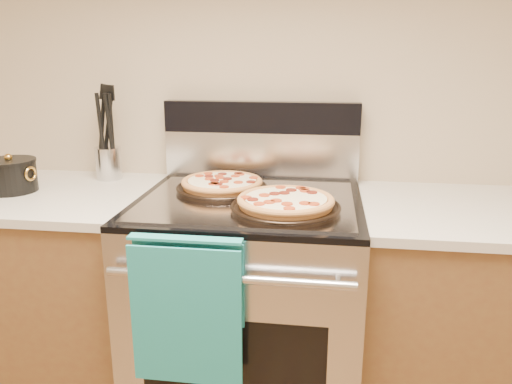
# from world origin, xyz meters

# --- Properties ---
(wall_back) EXTENTS (4.00, 0.00, 4.00)m
(wall_back) POSITION_xyz_m (0.00, 2.00, 1.35)
(wall_back) COLOR #C5AF8E
(wall_back) RESTS_ON ground
(range_body) EXTENTS (0.76, 0.68, 0.90)m
(range_body) POSITION_xyz_m (0.00, 1.65, 0.45)
(range_body) COLOR #B7B7BC
(range_body) RESTS_ON ground
(oven_window) EXTENTS (0.56, 0.01, 0.40)m
(oven_window) POSITION_xyz_m (0.00, 1.31, 0.45)
(oven_window) COLOR black
(oven_window) RESTS_ON range_body
(cooktop) EXTENTS (0.76, 0.68, 0.02)m
(cooktop) POSITION_xyz_m (0.00, 1.65, 0.91)
(cooktop) COLOR black
(cooktop) RESTS_ON range_body
(backsplash_lower) EXTENTS (0.76, 0.06, 0.18)m
(backsplash_lower) POSITION_xyz_m (0.00, 1.96, 1.01)
(backsplash_lower) COLOR silver
(backsplash_lower) RESTS_ON cooktop
(backsplash_upper) EXTENTS (0.76, 0.06, 0.12)m
(backsplash_upper) POSITION_xyz_m (0.00, 1.96, 1.16)
(backsplash_upper) COLOR black
(backsplash_upper) RESTS_ON backsplash_lower
(oven_handle) EXTENTS (0.70, 0.03, 0.03)m
(oven_handle) POSITION_xyz_m (0.00, 1.27, 0.80)
(oven_handle) COLOR silver
(oven_handle) RESTS_ON range_body
(dish_towel) EXTENTS (0.32, 0.05, 0.42)m
(dish_towel) POSITION_xyz_m (-0.12, 1.27, 0.70)
(dish_towel) COLOR teal
(dish_towel) RESTS_ON oven_handle
(foil_sheet) EXTENTS (0.70, 0.55, 0.01)m
(foil_sheet) POSITION_xyz_m (0.00, 1.62, 0.92)
(foil_sheet) COLOR gray
(foil_sheet) RESTS_ON cooktop
(cabinet_left) EXTENTS (1.00, 0.62, 0.88)m
(cabinet_left) POSITION_xyz_m (-0.88, 1.68, 0.44)
(cabinet_left) COLOR brown
(cabinet_left) RESTS_ON ground
(countertop_left) EXTENTS (1.02, 0.64, 0.03)m
(countertop_left) POSITION_xyz_m (-0.88, 1.68, 0.90)
(countertop_left) COLOR beige
(countertop_left) RESTS_ON cabinet_left
(cabinet_right) EXTENTS (1.00, 0.62, 0.88)m
(cabinet_right) POSITION_xyz_m (0.88, 1.68, 0.44)
(cabinet_right) COLOR brown
(cabinet_right) RESTS_ON ground
(pepperoni_pizza_back) EXTENTS (0.34, 0.34, 0.04)m
(pepperoni_pizza_back) POSITION_xyz_m (-0.11, 1.72, 0.95)
(pepperoni_pizza_back) COLOR #C4773C
(pepperoni_pizza_back) RESTS_ON foil_sheet
(pepperoni_pizza_front) EXTENTS (0.45, 0.45, 0.05)m
(pepperoni_pizza_front) POSITION_xyz_m (0.14, 1.52, 0.95)
(pepperoni_pizza_front) COLOR #C4773C
(pepperoni_pizza_front) RESTS_ON foil_sheet
(utensil_crock) EXTENTS (0.12, 0.12, 0.13)m
(utensil_crock) POSITION_xyz_m (-0.61, 1.89, 0.97)
(utensil_crock) COLOR silver
(utensil_crock) RESTS_ON countertop_left
(saucepan) EXTENTS (0.21, 0.21, 0.11)m
(saucepan) POSITION_xyz_m (-0.88, 1.66, 0.96)
(saucepan) COLOR black
(saucepan) RESTS_ON countertop_left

